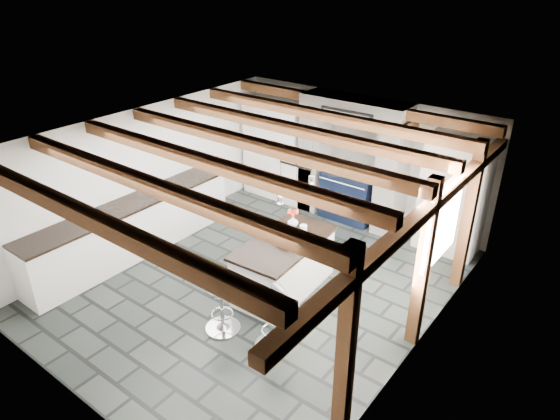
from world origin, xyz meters
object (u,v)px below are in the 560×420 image
Objects in this scene: range_cooker at (349,195)px; bar_stool_far at (222,296)px; kitchen_island at (284,265)px; bar_stool_near at (274,311)px.

bar_stool_far is (0.33, -3.81, 0.07)m from range_cooker.
bar_stool_far is (-0.09, -1.22, 0.12)m from kitchen_island.
bar_stool_near is at bearing -62.16° from kitchen_island.
kitchen_island reaches higher than range_cooker.
bar_stool_near is 0.76m from bar_stool_far.
kitchen_island is at bearing 140.80° from bar_stool_near.
bar_stool_near is at bearing 26.74° from bar_stool_far.
range_cooker reaches higher than bar_stool_far.
kitchen_island is at bearing 101.52° from bar_stool_far.
range_cooker is at bearing 95.61° from kitchen_island.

